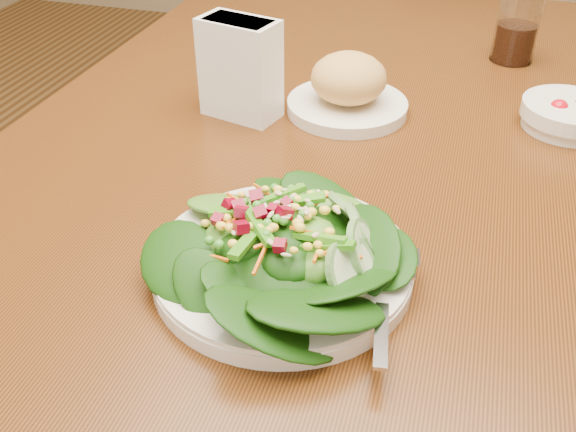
{
  "coord_description": "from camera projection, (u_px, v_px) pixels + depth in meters",
  "views": [
    {
      "loc": [
        0.17,
        -0.83,
        1.18
      ],
      "look_at": [
        0.02,
        -0.33,
        0.81
      ],
      "focal_mm": 40.0,
      "sensor_mm": 36.0,
      "label": 1
    }
  ],
  "objects": [
    {
      "name": "dining_table",
      "position": [
        334.0,
        180.0,
        0.99
      ],
      "size": [
        0.9,
        1.4,
        0.75
      ],
      "color": "#5A2F0F",
      "rests_on": "ground_plane"
    },
    {
      "name": "chair_far",
      "position": [
        466.0,
        58.0,
        1.92
      ],
      "size": [
        0.46,
        0.47,
        0.85
      ],
      "rotation": [
        0.0,
        0.0,
        2.94
      ],
      "color": "black",
      "rests_on": "ground_plane"
    },
    {
      "name": "salad_plate",
      "position": [
        291.0,
        252.0,
        0.64
      ],
      "size": [
        0.27,
        0.27,
        0.08
      ],
      "rotation": [
        0.0,
        0.0,
        -0.06
      ],
      "color": "white",
      "rests_on": "dining_table"
    },
    {
      "name": "tomato_bowl",
      "position": [
        569.0,
        115.0,
        0.91
      ],
      "size": [
        0.13,
        0.13,
        0.04
      ],
      "color": "white",
      "rests_on": "dining_table"
    },
    {
      "name": "drinking_glass",
      "position": [
        517.0,
        30.0,
        1.1
      ],
      "size": [
        0.07,
        0.07,
        0.13
      ],
      "color": "silver",
      "rests_on": "dining_table"
    },
    {
      "name": "bread_plate",
      "position": [
        348.0,
        89.0,
        0.94
      ],
      "size": [
        0.18,
        0.18,
        0.09
      ],
      "color": "white",
      "rests_on": "dining_table"
    },
    {
      "name": "napkin_holder",
      "position": [
        240.0,
        66.0,
        0.91
      ],
      "size": [
        0.12,
        0.09,
        0.14
      ],
      "rotation": [
        0.0,
        0.0,
        -0.25
      ],
      "color": "white",
      "rests_on": "dining_table"
    }
  ]
}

